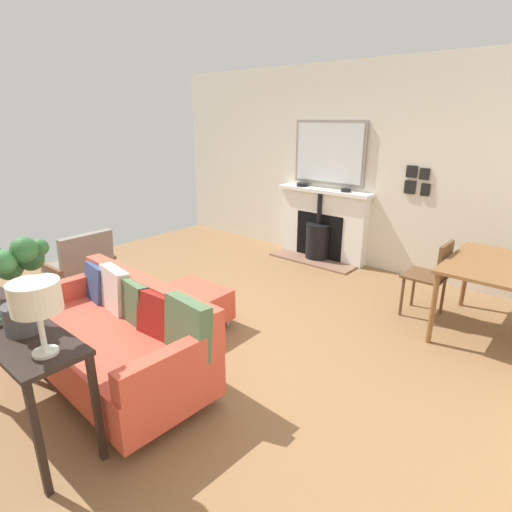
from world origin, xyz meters
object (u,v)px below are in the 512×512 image
at_px(fireplace, 321,229).
at_px(mantel_bowl_near, 302,184).
at_px(console_table, 12,338).
at_px(armchair_accent, 82,262).
at_px(mantel_bowl_far, 346,190).
at_px(potted_plant, 13,275).
at_px(ottoman, 193,304).
at_px(book_stack, 3,315).
at_px(dining_table, 498,273).
at_px(sofa, 118,338).
at_px(dining_chair_near_fireplace, 434,273).
at_px(table_lamp_far_end, 36,299).

distance_m(fireplace, mantel_bowl_near, 0.73).
relative_size(mantel_bowl_near, console_table, 0.11).
xyz_separation_m(fireplace, armchair_accent, (3.10, -1.23, 0.02)).
xyz_separation_m(mantel_bowl_far, console_table, (4.40, 0.03, -0.40)).
height_order(console_table, potted_plant, potted_plant).
distance_m(ottoman, potted_plant, 1.94).
xyz_separation_m(ottoman, console_table, (1.71, 0.20, 0.44)).
relative_size(console_table, book_stack, 5.65).
bearing_deg(book_stack, mantel_bowl_far, 179.19).
xyz_separation_m(potted_plant, dining_table, (-3.44, 1.97, -0.50)).
relative_size(sofa, dining_chair_near_fireplace, 2.16).
xyz_separation_m(mantel_bowl_near, mantel_bowl_far, (-0.00, 0.74, -0.00)).
relative_size(potted_plant, dining_table, 0.53).
bearing_deg(dining_table, ottoman, -52.88).
distance_m(table_lamp_far_end, potted_plant, 0.38).
distance_m(mantel_bowl_near, mantel_bowl_far, 0.74).
bearing_deg(ottoman, sofa, 12.23).
distance_m(sofa, ottoman, 1.00).
distance_m(sofa, armchair_accent, 1.71).
distance_m(mantel_bowl_near, dining_chair_near_fireplace, 2.56).
distance_m(table_lamp_far_end, book_stack, 0.69).
xyz_separation_m(ottoman, table_lamp_far_end, (1.71, 0.74, 0.87)).
bearing_deg(table_lamp_far_end, book_stack, -90.45).
relative_size(fireplace, armchair_accent, 1.74).
relative_size(sofa, console_table, 1.27).
height_order(ottoman, dining_chair_near_fireplace, dining_chair_near_fireplace).
bearing_deg(console_table, table_lamp_far_end, 90.00).
relative_size(console_table, table_lamp_far_end, 3.28).
bearing_deg(fireplace, book_stack, 3.81).
relative_size(mantel_bowl_near, mantel_bowl_far, 1.20).
distance_m(fireplace, dining_chair_near_fireplace, 2.14).
bearing_deg(ottoman, mantel_bowl_far, 176.24).
xyz_separation_m(sofa, console_table, (0.73, -0.01, 0.32)).
bearing_deg(potted_plant, armchair_accent, -125.38).
height_order(armchair_accent, dining_table, armchair_accent).
bearing_deg(dining_chair_near_fireplace, mantel_bowl_near, -111.92).
distance_m(armchair_accent, dining_chair_near_fireplace, 3.84).
bearing_deg(potted_plant, sofa, -167.79).
bearing_deg(mantel_bowl_far, ottoman, -3.76).
relative_size(mantel_bowl_far, dining_table, 0.12).
bearing_deg(dining_chair_near_fireplace, mantel_bowl_far, -120.56).
bearing_deg(console_table, sofa, 179.40).
bearing_deg(table_lamp_far_end, dining_chair_near_fireplace, 163.67).
bearing_deg(mantel_bowl_near, book_stack, 8.74).
relative_size(mantel_bowl_far, potted_plant, 0.22).
xyz_separation_m(mantel_bowl_far, dining_table, (0.93, 2.15, -0.42)).
distance_m(mantel_bowl_far, dining_chair_near_fireplace, 1.92).
height_order(fireplace, table_lamp_far_end, table_lamp_far_end).
distance_m(fireplace, ottoman, 2.70).
xyz_separation_m(sofa, dining_table, (-2.74, 2.12, 0.29)).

